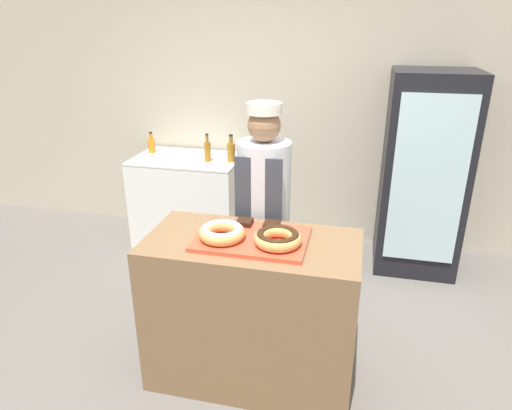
{
  "coord_description": "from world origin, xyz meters",
  "views": [
    {
      "loc": [
        0.56,
        -2.26,
        2.11
      ],
      "look_at": [
        0.0,
        0.1,
        1.13
      ],
      "focal_mm": 32.0,
      "sensor_mm": 36.0,
      "label": 1
    }
  ],
  "objects": [
    {
      "name": "wall_back",
      "position": [
        0.0,
        2.13,
        1.35
      ],
      "size": [
        8.0,
        0.06,
        2.7
      ],
      "color": "#BCB29E",
      "rests_on": "ground_plane"
    },
    {
      "name": "chest_freezer",
      "position": [
        -1.07,
        1.73,
        0.44
      ],
      "size": [
        1.03,
        0.67,
        0.88
      ],
      "color": "white",
      "rests_on": "ground_plane"
    },
    {
      "name": "donut_light_glaze",
      "position": [
        -0.16,
        -0.06,
        1.01
      ],
      "size": [
        0.26,
        0.26,
        0.08
      ],
      "color": "tan",
      "rests_on": "serving_tray"
    },
    {
      "name": "bottle_amber",
      "position": [
        -0.62,
        1.71,
        0.98
      ],
      "size": [
        0.08,
        0.08,
        0.26
      ],
      "color": "#99661E",
      "rests_on": "chest_freezer"
    },
    {
      "name": "bottle_amber_b",
      "position": [
        -0.83,
        1.66,
        0.98
      ],
      "size": [
        0.06,
        0.06,
        0.26
      ],
      "color": "#99661E",
      "rests_on": "chest_freezer"
    },
    {
      "name": "brownie_back_left",
      "position": [
        -0.08,
        0.15,
        0.99
      ],
      "size": [
        0.09,
        0.09,
        0.03
      ],
      "color": "black",
      "rests_on": "serving_tray"
    },
    {
      "name": "bottle_orange",
      "position": [
        -1.48,
        1.84,
        0.96
      ],
      "size": [
        0.07,
        0.07,
        0.21
      ],
      "color": "orange",
      "rests_on": "chest_freezer"
    },
    {
      "name": "display_counter",
      "position": [
        0.0,
        0.0,
        0.47
      ],
      "size": [
        1.23,
        0.62,
        0.95
      ],
      "color": "brown",
      "rests_on": "ground_plane"
    },
    {
      "name": "donut_chocolate_glaze",
      "position": [
        0.16,
        -0.06,
        1.01
      ],
      "size": [
        0.26,
        0.26,
        0.08
      ],
      "color": "tan",
      "rests_on": "serving_tray"
    },
    {
      "name": "beverage_fridge",
      "position": [
        1.11,
        1.73,
        0.87
      ],
      "size": [
        0.69,
        0.65,
        1.75
      ],
      "color": "black",
      "rests_on": "ground_plane"
    },
    {
      "name": "brownie_back_right",
      "position": [
        0.08,
        0.15,
        0.99
      ],
      "size": [
        0.09,
        0.09,
        0.03
      ],
      "color": "black",
      "rests_on": "serving_tray"
    },
    {
      "name": "ground_plane",
      "position": [
        0.0,
        0.0,
        0.0
      ],
      "size": [
        14.0,
        14.0,
        0.0
      ],
      "primitive_type": "plane",
      "color": "#66605B"
    },
    {
      "name": "serving_tray",
      "position": [
        0.0,
        0.0,
        0.96
      ],
      "size": [
        0.63,
        0.44,
        0.02
      ],
      "color": "#D84C33",
      "rests_on": "display_counter"
    },
    {
      "name": "baker_person",
      "position": [
        -0.05,
        0.54,
        0.86
      ],
      "size": [
        0.36,
        0.36,
        1.63
      ],
      "color": "#4C4C51",
      "rests_on": "ground_plane"
    }
  ]
}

